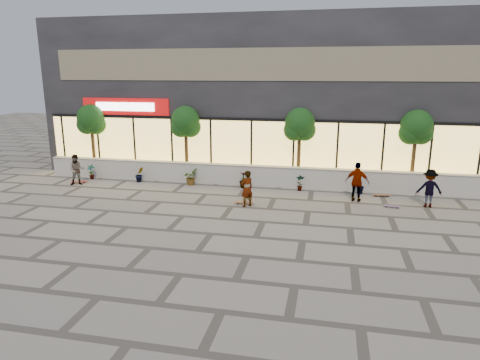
% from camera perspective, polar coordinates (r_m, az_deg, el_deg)
% --- Properties ---
extents(ground, '(80.00, 80.00, 0.00)m').
position_cam_1_polar(ground, '(15.46, -3.91, -7.17)').
color(ground, gray).
rests_on(ground, ground).
extents(planter_wall, '(22.00, 0.42, 1.04)m').
position_cam_1_polar(planter_wall, '(21.82, 1.05, 0.67)').
color(planter_wall, '#BBBAB1').
rests_on(planter_wall, ground).
extents(retail_building, '(24.00, 9.17, 8.50)m').
position_cam_1_polar(retail_building, '(26.66, 3.36, 11.20)').
color(retail_building, black).
rests_on(retail_building, ground).
extents(shrub_a, '(0.43, 0.29, 0.81)m').
position_cam_1_polar(shrub_a, '(24.38, -19.23, 1.03)').
color(shrub_a, '#173C13').
rests_on(shrub_a, ground).
extents(shrub_b, '(0.57, 0.57, 0.81)m').
position_cam_1_polar(shrub_b, '(23.08, -13.25, 0.74)').
color(shrub_b, '#173C13').
rests_on(shrub_b, ground).
extents(shrub_c, '(0.68, 0.77, 0.81)m').
position_cam_1_polar(shrub_c, '(22.05, -6.64, 0.40)').
color(shrub_c, '#173C13').
rests_on(shrub_c, ground).
extents(shrub_d, '(0.64, 0.64, 0.81)m').
position_cam_1_polar(shrub_d, '(21.34, 0.51, 0.04)').
color(shrub_d, '#173C13').
rests_on(shrub_d, ground).
extents(shrub_e, '(0.46, 0.35, 0.81)m').
position_cam_1_polar(shrub_e, '(20.98, 8.02, -0.35)').
color(shrub_e, '#173C13').
rests_on(shrub_e, ground).
extents(shrub_f, '(0.55, 0.57, 0.81)m').
position_cam_1_polar(shrub_f, '(21.00, 15.66, -0.74)').
color(shrub_f, '#173C13').
rests_on(shrub_f, ground).
extents(tree_west, '(1.60, 1.50, 3.92)m').
position_cam_1_polar(tree_west, '(25.29, -19.24, 7.42)').
color(tree_west, '#4E371C').
rests_on(tree_west, ground).
extents(tree_midwest, '(1.60, 1.50, 3.92)m').
position_cam_1_polar(tree_midwest, '(22.95, -7.27, 7.48)').
color(tree_midwest, '#4E371C').
rests_on(tree_midwest, ground).
extents(tree_mideast, '(1.60, 1.50, 3.92)m').
position_cam_1_polar(tree_mideast, '(21.75, 7.97, 7.09)').
color(tree_mideast, '#4E371C').
rests_on(tree_mideast, ground).
extents(tree_east, '(1.60, 1.50, 3.92)m').
position_cam_1_polar(tree_east, '(22.06, 22.44, 6.26)').
color(tree_east, '#4E371C').
rests_on(tree_east, ground).
extents(skater_center, '(0.68, 0.68, 1.59)m').
position_cam_1_polar(skater_center, '(18.23, 0.93, -1.17)').
color(skater_center, silver).
rests_on(skater_center, ground).
extents(skater_left, '(0.96, 0.89, 1.58)m').
position_cam_1_polar(skater_left, '(23.31, -20.93, 1.28)').
color(skater_left, '#977D61').
rests_on(skater_left, ground).
extents(skater_right_near, '(1.12, 0.66, 1.78)m').
position_cam_1_polar(skater_right_near, '(19.63, 15.37, -0.27)').
color(skater_right_near, silver).
rests_on(skater_right_near, ground).
extents(skater_right_far, '(1.09, 0.67, 1.65)m').
position_cam_1_polar(skater_right_far, '(19.88, 23.93, -1.02)').
color(skater_right_far, '#973A1B').
rests_on(skater_right_far, ground).
extents(skateboard_center, '(0.88, 0.31, 0.10)m').
position_cam_1_polar(skateboard_center, '(18.75, 0.55, -2.98)').
color(skateboard_center, brown).
rests_on(skateboard_center, ground).
extents(skateboard_left, '(0.86, 0.53, 0.10)m').
position_cam_1_polar(skateboard_left, '(23.79, -20.70, -0.21)').
color(skateboard_left, red).
rests_on(skateboard_left, ground).
extents(skateboard_right_near, '(0.84, 0.32, 0.10)m').
position_cam_1_polar(skateboard_right_near, '(20.94, 18.36, -1.90)').
color(skateboard_right_near, brown).
rests_on(skateboard_right_near, ground).
extents(skateboard_right_far, '(0.71, 0.26, 0.08)m').
position_cam_1_polar(skateboard_right_far, '(19.39, 19.59, -3.30)').
color(skateboard_right_far, '#5E457F').
rests_on(skateboard_right_far, ground).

